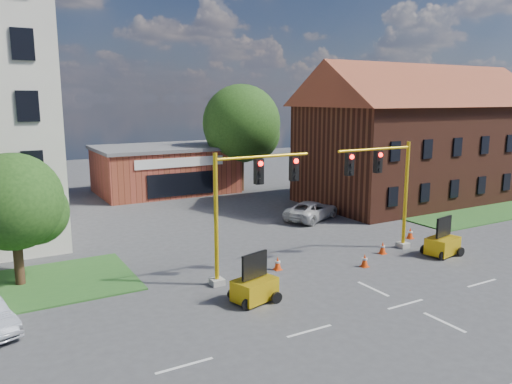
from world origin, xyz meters
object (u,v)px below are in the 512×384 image
(signal_mast_west, at_px, (248,199))
(trailer_east, at_px, (443,244))
(trailer_west, at_px, (255,287))
(signal_mast_east, at_px, (385,184))
(pickup_white, at_px, (312,210))

(signal_mast_west, xyz_separation_m, trailer_east, (11.20, -2.10, -3.27))
(trailer_west, bearing_deg, signal_mast_east, -1.24)
(signal_mast_west, relative_size, signal_mast_east, 1.00)
(signal_mast_west, distance_m, signal_mast_east, 8.71)
(trailer_east, bearing_deg, trailer_west, 170.35)
(trailer_west, relative_size, trailer_east, 1.00)
(signal_mast_west, xyz_separation_m, signal_mast_east, (8.71, 0.00, 0.00))
(pickup_white, bearing_deg, signal_mast_east, 148.08)
(signal_mast_west, xyz_separation_m, pickup_white, (9.79, 8.28, -3.24))
(signal_mast_west, relative_size, trailer_east, 2.97)
(signal_mast_east, xyz_separation_m, pickup_white, (1.08, 8.28, -3.24))
(trailer_west, distance_m, trailer_east, 12.27)
(signal_mast_east, xyz_separation_m, trailer_west, (-9.77, -2.54, -3.27))
(trailer_west, bearing_deg, signal_mast_west, 51.48)
(signal_mast_east, relative_size, trailer_west, 2.98)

